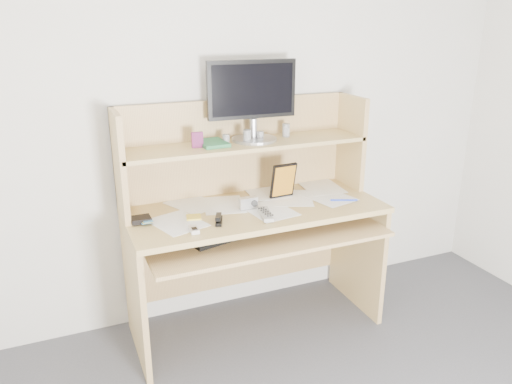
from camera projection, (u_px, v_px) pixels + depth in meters
name	position (u px, v px, depth m)	size (l,w,h in m)	color
back_wall	(234.00, 107.00, 2.84)	(3.60, 0.04, 2.50)	silver
desk	(250.00, 212.00, 2.82)	(1.40, 0.70, 1.30)	tan
paper_clutter	(256.00, 207.00, 2.73)	(1.32, 0.54, 0.01)	white
keyboard	(227.00, 233.00, 2.61)	(0.45, 0.25, 0.03)	black
tv_remote	(266.00, 214.00, 2.59)	(0.05, 0.18, 0.02)	#9C9D98
flip_phone	(194.00, 229.00, 2.41)	(0.04, 0.08, 0.02)	silver
stapler	(219.00, 218.00, 2.51)	(0.03, 0.11, 0.03)	black
wallet	(141.00, 219.00, 2.52)	(0.10, 0.08, 0.02)	black
sticky_note_pad	(194.00, 217.00, 2.58)	(0.07, 0.07, 0.01)	#F4FF43
digital_camera	(248.00, 203.00, 2.69)	(0.10, 0.04, 0.06)	#B8B8BA
game_case	(283.00, 181.00, 2.82)	(0.15, 0.02, 0.21)	black
blue_pen	(344.00, 200.00, 2.81)	(0.01, 0.01, 0.15)	blue
card_box	(197.00, 140.00, 2.63)	(0.06, 0.02, 0.08)	maroon
shelf_book	(213.00, 143.00, 2.69)	(0.14, 0.19, 0.02)	#358453
chip_stack_a	(260.00, 136.00, 2.79)	(0.04, 0.04, 0.05)	black
chip_stack_b	(247.00, 136.00, 2.73)	(0.04, 0.04, 0.07)	white
chip_stack_c	(226.00, 139.00, 2.72)	(0.04, 0.04, 0.05)	black
chip_stack_d	(286.00, 130.00, 2.87)	(0.04, 0.04, 0.08)	white
monitor	(252.00, 98.00, 2.74)	(0.51, 0.25, 0.44)	#AAABAF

